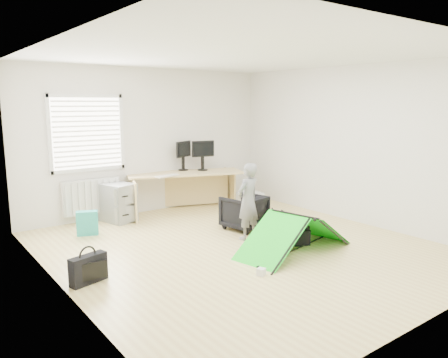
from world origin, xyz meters
TOP-DOWN VIEW (x-y plane):
  - ground at (0.00, 0.00)m, footprint 5.50×5.50m
  - back_wall at (0.00, 2.75)m, footprint 5.00×0.02m
  - window at (-1.20, 2.71)m, footprint 1.20×0.06m
  - radiator at (-1.20, 2.67)m, footprint 1.00×0.12m
  - desk at (0.54, 2.35)m, footprint 2.30×1.38m
  - filing_cabinet at (-0.83, 2.41)m, footprint 0.58×0.67m
  - monitor_left at (0.64, 2.59)m, footprint 0.44×0.27m
  - monitor_right at (0.95, 2.37)m, footprint 0.46×0.20m
  - keyboard at (0.03, 2.16)m, footprint 0.48×0.25m
  - thermos at (1.07, 2.56)m, footprint 0.09×0.09m
  - office_chair at (0.64, 0.70)m, footprint 0.71×0.73m
  - person at (0.35, 0.26)m, footprint 0.48×0.36m
  - kite at (0.50, -0.58)m, footprint 1.84×1.09m
  - storage_crate at (1.75, 1.87)m, footprint 0.54×0.43m
  - tote_bag at (-1.55, 1.92)m, footprint 0.35×0.26m
  - laptop_bag at (-2.20, 0.08)m, footprint 0.47×0.24m
  - white_box at (-0.45, -0.96)m, footprint 0.12×0.12m
  - duffel_bag at (0.68, -0.33)m, footprint 0.59×0.45m

SIDE VIEW (x-z plane):
  - ground at x=0.00m, z-range 0.00..0.00m
  - white_box at x=-0.45m, z-range 0.00..0.09m
  - duffel_bag at x=0.68m, z-range 0.00..0.23m
  - storage_crate at x=1.75m, z-range 0.00..0.28m
  - laptop_bag at x=-2.20m, z-range 0.00..0.34m
  - tote_bag at x=-1.55m, z-range 0.00..0.39m
  - kite at x=0.50m, z-range 0.00..0.54m
  - office_chair at x=0.64m, z-range 0.00..0.57m
  - filing_cabinet at x=-0.83m, z-range 0.00..0.67m
  - desk at x=0.54m, z-range 0.00..0.75m
  - radiator at x=-1.20m, z-range 0.15..0.75m
  - person at x=0.35m, z-range 0.00..1.18m
  - keyboard at x=0.03m, z-range 0.75..0.77m
  - thermos at x=1.07m, z-range 0.75..0.99m
  - monitor_left at x=0.64m, z-range 0.75..1.17m
  - monitor_right at x=0.95m, z-range 0.75..1.18m
  - back_wall at x=0.00m, z-range 0.00..2.70m
  - window at x=-1.20m, z-range 0.95..2.15m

